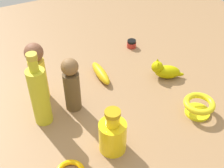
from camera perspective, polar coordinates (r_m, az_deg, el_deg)
name	(u,v)px	position (r m, az deg, el deg)	size (l,w,h in m)	color
ground	(112,97)	(1.14, 0.00, -2.50)	(2.00, 2.00, 0.00)	#936D47
bottle_tall	(39,95)	(1.00, -13.68, -1.99)	(0.06, 0.06, 0.28)	gold
person_figure_child	(37,71)	(1.10, -14.03, 2.40)	(0.08, 0.08, 0.24)	yellow
bottle_short	(113,134)	(0.93, 0.12, -9.59)	(0.09, 0.09, 0.16)	yellow
person_figure_adult	(72,84)	(1.04, -7.71, -0.07)	(0.07, 0.07, 0.21)	brown
banana	(101,73)	(1.23, -2.17, 2.10)	(0.16, 0.04, 0.04)	gold
bowl	(199,106)	(1.10, 16.22, -3.96)	(0.11, 0.11, 0.06)	#F8F51A
nail_polish_jar	(132,44)	(1.42, 3.75, 7.67)	(0.04, 0.04, 0.04)	#B12B23
cat_figurine	(165,70)	(1.23, 10.03, 2.57)	(0.13, 0.10, 0.08)	#B2AA04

